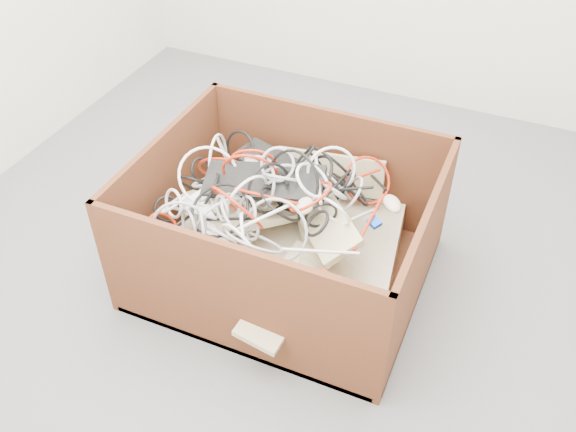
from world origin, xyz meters
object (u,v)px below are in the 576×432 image
at_px(power_strip_right, 214,236).
at_px(vga_plug, 374,222).
at_px(power_strip_left, 215,190).
at_px(cardboard_box, 283,247).

distance_m(power_strip_right, vga_plug, 0.60).
bearing_deg(power_strip_left, vga_plug, -46.85).
bearing_deg(cardboard_box, power_strip_right, -128.11).
xyz_separation_m(cardboard_box, power_strip_left, (-0.27, -0.04, 0.24)).
xyz_separation_m(power_strip_right, vga_plug, (0.53, 0.27, 0.04)).
relative_size(cardboard_box, vga_plug, 24.48).
distance_m(cardboard_box, vga_plug, 0.42).
height_order(power_strip_right, vga_plug, power_strip_right).
xyz_separation_m(cardboard_box, power_strip_right, (-0.18, -0.23, 0.19)).
bearing_deg(power_strip_left, power_strip_right, -117.23).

